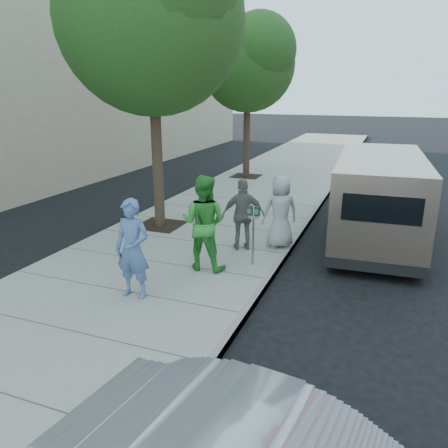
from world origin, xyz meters
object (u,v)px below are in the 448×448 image
at_px(person_officer, 133,249).
at_px(person_gray_shirt, 280,211).
at_px(van, 378,196).
at_px(tree_far, 249,60).
at_px(tree_near, 152,12).
at_px(parking_meter, 253,223).
at_px(person_green_shirt, 204,223).
at_px(person_striped_polo, 243,215).

height_order(person_officer, person_gray_shirt, person_officer).
height_order(van, person_officer, van).
bearing_deg(tree_far, tree_near, -90.00).
relative_size(parking_meter, person_gray_shirt, 0.75).
distance_m(parking_meter, person_gray_shirt, 1.36).
bearing_deg(van, person_officer, -129.22).
relative_size(tree_near, tree_far, 1.16).
bearing_deg(person_gray_shirt, person_green_shirt, 25.82).
relative_size(van, person_striped_polo, 3.59).
bearing_deg(person_gray_shirt, person_striped_polo, 0.85).
relative_size(person_officer, person_gray_shirt, 1.05).
bearing_deg(person_green_shirt, person_striped_polo, -108.04).
distance_m(tree_far, person_officer, 12.31).
height_order(parking_meter, person_striped_polo, person_striped_polo).
xyz_separation_m(person_gray_shirt, person_striped_polo, (-0.75, -0.50, -0.03)).
relative_size(tree_near, person_gray_shirt, 4.34).
relative_size(person_green_shirt, person_striped_polo, 1.19).
bearing_deg(tree_near, van, 13.35).
distance_m(tree_near, person_gray_shirt, 5.72).
xyz_separation_m(parking_meter, person_officer, (-1.55, -2.18, -0.03)).
distance_m(tree_far, person_green_shirt, 10.87).
height_order(person_gray_shirt, person_striped_polo, person_gray_shirt).
bearing_deg(parking_meter, person_green_shirt, -149.50).
bearing_deg(tree_near, person_striped_polo, -19.70).
height_order(tree_far, person_officer, tree_far).
bearing_deg(person_officer, parking_meter, 52.34).
height_order(van, person_striped_polo, van).
xyz_separation_m(van, person_officer, (-3.90, -5.30, -0.10)).
bearing_deg(tree_near, parking_meter, -29.36).
bearing_deg(tree_far, person_green_shirt, -76.95).
height_order(van, person_gray_shirt, van).
distance_m(tree_near, person_striped_polo, 5.39).
distance_m(person_gray_shirt, person_striped_polo, 0.90).
bearing_deg(van, person_gray_shirt, -142.42).
xyz_separation_m(tree_near, van, (5.55, 1.32, -4.39)).
relative_size(parking_meter, person_officer, 0.71).
distance_m(person_green_shirt, person_striped_polo, 1.44).
relative_size(tree_far, van, 1.08).
relative_size(parking_meter, person_striped_polo, 0.78).
xyz_separation_m(parking_meter, van, (2.35, 3.12, 0.07)).
bearing_deg(tree_near, person_officer, -67.51).
distance_m(van, person_gray_shirt, 2.76).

